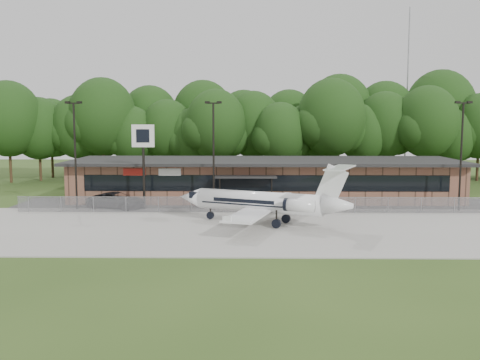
{
  "coord_description": "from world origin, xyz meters",
  "views": [
    {
      "loc": [
        -1.73,
        -33.27,
        8.6
      ],
      "look_at": [
        -2.46,
        12.0,
        3.41
      ],
      "focal_mm": 40.0,
      "sensor_mm": 36.0,
      "label": 1
    }
  ],
  "objects_px": {
    "business_jet": "(266,203)",
    "pole_sign": "(143,145)",
    "terminal": "(265,179)",
    "suv": "(117,201)"
  },
  "relations": [
    {
      "from": "business_jet",
      "to": "terminal",
      "type": "bearing_deg",
      "value": 111.54
    },
    {
      "from": "terminal",
      "to": "business_jet",
      "type": "relative_size",
      "value": 2.76
    },
    {
      "from": "terminal",
      "to": "business_jet",
      "type": "height_order",
      "value": "business_jet"
    },
    {
      "from": "terminal",
      "to": "pole_sign",
      "type": "xyz_separation_m",
      "value": [
        -11.64,
        -7.14,
        4.0
      ]
    },
    {
      "from": "business_jet",
      "to": "pole_sign",
      "type": "xyz_separation_m",
      "value": [
        -11.29,
        7.33,
        4.35
      ]
    },
    {
      "from": "suv",
      "to": "terminal",
      "type": "bearing_deg",
      "value": -46.2
    },
    {
      "from": "business_jet",
      "to": "suv",
      "type": "bearing_deg",
      "value": 173.66
    },
    {
      "from": "business_jet",
      "to": "pole_sign",
      "type": "bearing_deg",
      "value": 169.92
    },
    {
      "from": "business_jet",
      "to": "pole_sign",
      "type": "distance_m",
      "value": 14.15
    },
    {
      "from": "suv",
      "to": "pole_sign",
      "type": "xyz_separation_m",
      "value": [
        2.79,
        -0.55,
        5.4
      ]
    }
  ]
}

